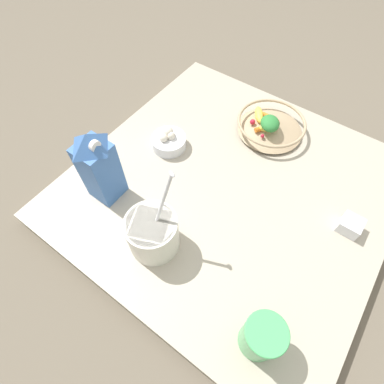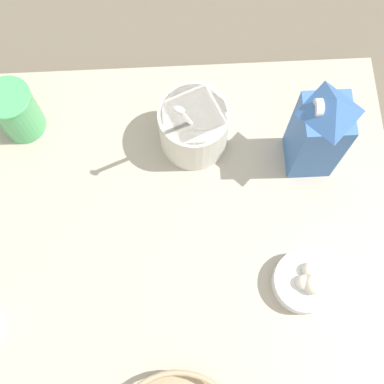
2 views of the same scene
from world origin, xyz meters
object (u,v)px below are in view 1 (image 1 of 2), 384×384
Objects in this scene: garlic_bowl at (169,141)px; yogurt_tub at (153,232)px; fruit_bowl at (270,125)px; milk_carton at (99,166)px; drinking_cup at (262,337)px; spice_jar at (350,226)px.

yogurt_tub is at bearing -148.01° from garlic_bowl.
yogurt_tub reaches higher than fruit_bowl.
milk_carton is at bearing 77.65° from yogurt_tub.
yogurt_tub is at bearing -102.35° from milk_carton.
yogurt_tub is at bearing 81.57° from drinking_cup.
garlic_bowl is at bearing 31.99° from yogurt_tub.
fruit_bowl is 0.68m from drinking_cup.
spice_jar is 0.61m from garlic_bowl.
fruit_bowl is 0.95× the size of milk_carton.
fruit_bowl is 0.56m from yogurt_tub.
fruit_bowl is 1.91× the size of drinking_cup.
milk_carton is 0.58m from drinking_cup.
drinking_cup is at bearing -99.98° from milk_carton.
yogurt_tub is at bearing 174.41° from fruit_bowl.
garlic_bowl is at bearing 56.52° from drinking_cup.
yogurt_tub is (-0.05, -0.23, -0.06)m from milk_carton.
fruit_bowl is at bearing 25.53° from drinking_cup.
yogurt_tub reaches higher than garlic_bowl.
fruit_bowl is 0.42m from spice_jar.
drinking_cup reaches higher than garlic_bowl.
yogurt_tub is 4.84× the size of spice_jar.
drinking_cup is (-0.05, -0.35, -0.00)m from yogurt_tub.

